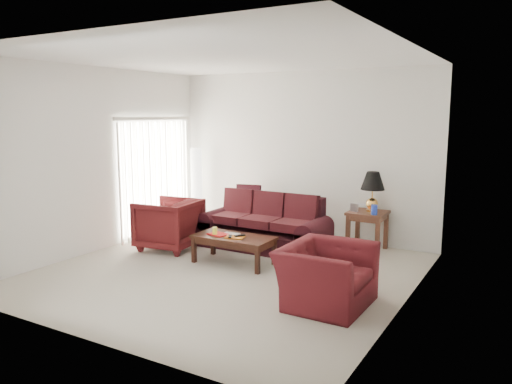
# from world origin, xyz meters

# --- Properties ---
(floor) EXTENTS (5.00, 5.00, 0.00)m
(floor) POSITION_xyz_m (0.00, 0.00, 0.00)
(floor) COLOR #B9AE9E
(floor) RESTS_ON ground
(blinds) EXTENTS (0.10, 2.00, 2.16)m
(blinds) POSITION_xyz_m (-2.42, 1.30, 1.08)
(blinds) COLOR silver
(blinds) RESTS_ON ground
(sofa) EXTENTS (2.18, 0.96, 0.89)m
(sofa) POSITION_xyz_m (-0.15, 1.37, 0.44)
(sofa) COLOR black
(sofa) RESTS_ON ground
(throw_pillow) EXTENTS (0.49, 0.32, 0.47)m
(throw_pillow) POSITION_xyz_m (-0.89, 2.11, 0.72)
(throw_pillow) COLOR black
(throw_pillow) RESTS_ON sofa
(end_table) EXTENTS (0.65, 0.65, 0.65)m
(end_table) POSITION_xyz_m (1.38, 2.15, 0.33)
(end_table) COLOR brown
(end_table) RESTS_ON ground
(table_lamp) EXTENTS (0.49, 0.49, 0.66)m
(table_lamp) POSITION_xyz_m (1.43, 2.20, 0.98)
(table_lamp) COLOR gold
(table_lamp) RESTS_ON end_table
(clock) EXTENTS (0.14, 0.09, 0.13)m
(clock) POSITION_xyz_m (1.18, 2.04, 0.72)
(clock) COLOR silver
(clock) RESTS_ON end_table
(blue_canister) EXTENTS (0.13, 0.13, 0.16)m
(blue_canister) POSITION_xyz_m (1.54, 1.95, 0.73)
(blue_canister) COLOR #1B34B1
(blue_canister) RESTS_ON end_table
(picture_frame) EXTENTS (0.12, 0.14, 0.05)m
(picture_frame) POSITION_xyz_m (1.22, 2.36, 0.73)
(picture_frame) COLOR silver
(picture_frame) RESTS_ON end_table
(floor_lamp) EXTENTS (0.32, 0.32, 1.59)m
(floor_lamp) POSITION_xyz_m (-2.11, 2.14, 0.80)
(floor_lamp) COLOR silver
(floor_lamp) RESTS_ON ground
(armchair_left) EXTENTS (1.03, 1.01, 0.85)m
(armchair_left) POSITION_xyz_m (-1.53, 0.58, 0.42)
(armchair_left) COLOR #481012
(armchair_left) RESTS_ON ground
(armchair_right) EXTENTS (0.98, 1.11, 0.71)m
(armchair_right) POSITION_xyz_m (1.69, -0.41, 0.36)
(armchair_right) COLOR #461015
(armchair_right) RESTS_ON ground
(coffee_table) EXTENTS (1.36, 1.02, 0.43)m
(coffee_table) POSITION_xyz_m (-0.14, 0.42, 0.21)
(coffee_table) COLOR black
(coffee_table) RESTS_ON ground
(magazine_red) EXTENTS (0.33, 0.28, 0.02)m
(magazine_red) POSITION_xyz_m (-0.39, 0.37, 0.43)
(magazine_red) COLOR red
(magazine_red) RESTS_ON coffee_table
(magazine_white) EXTENTS (0.25, 0.19, 0.01)m
(magazine_white) POSITION_xyz_m (-0.23, 0.47, 0.43)
(magazine_white) COLOR beige
(magazine_white) RESTS_ON coffee_table
(magazine_orange) EXTENTS (0.31, 0.26, 0.02)m
(magazine_orange) POSITION_xyz_m (-0.07, 0.34, 0.43)
(magazine_orange) COLOR #C66817
(magazine_orange) RESTS_ON coffee_table
(remote_a) EXTENTS (0.11, 0.15, 0.02)m
(remote_a) POSITION_xyz_m (-0.12, 0.28, 0.45)
(remote_a) COLOR black
(remote_a) RESTS_ON coffee_table
(remote_b) EXTENTS (0.13, 0.17, 0.02)m
(remote_b) POSITION_xyz_m (-0.02, 0.40, 0.45)
(remote_b) COLOR black
(remote_b) RESTS_ON coffee_table
(yellow_glass) EXTENTS (0.07, 0.07, 0.13)m
(yellow_glass) POSITION_xyz_m (-0.41, 0.32, 0.49)
(yellow_glass) COLOR #FFF638
(yellow_glass) RESTS_ON coffee_table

